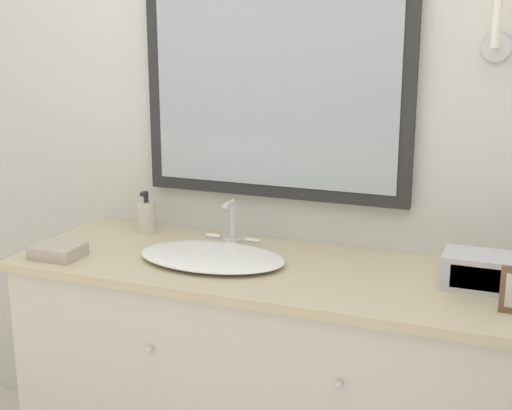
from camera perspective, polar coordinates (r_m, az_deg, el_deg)
wall_back at (r=2.54m, az=4.01°, el=5.92°), size 8.00×0.18×2.55m
vanity_counter at (r=2.50m, az=1.37°, el=-14.46°), size 1.73×0.61×0.88m
sink_basin at (r=2.37m, az=-3.49°, el=-4.05°), size 0.50×0.37×0.17m
soap_bottle at (r=2.71m, az=-8.74°, el=-0.92°), size 0.07×0.07×0.16m
appliance_box at (r=2.23m, az=17.37°, el=-5.05°), size 0.21×0.15×0.10m
hand_towel_near_sink at (r=2.50m, az=-15.56°, el=-3.57°), size 0.16×0.13×0.04m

